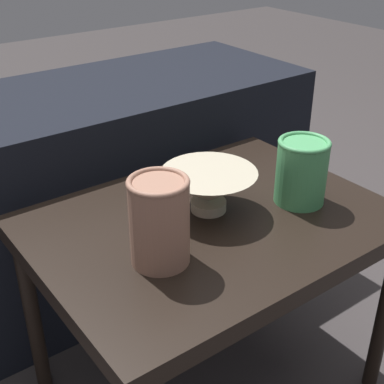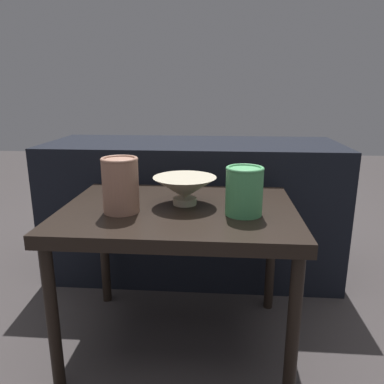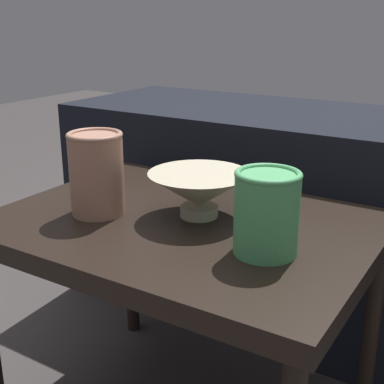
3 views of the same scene
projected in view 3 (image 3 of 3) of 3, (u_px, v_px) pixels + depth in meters
The scene contains 5 objects.
table at pixel (184, 243), 1.08m from camera, with size 0.74×0.55×0.50m.
couch_backdrop at pixel (289, 217), 1.59m from camera, with size 1.33×0.50×0.63m.
bowl at pixel (199, 191), 1.07m from camera, with size 0.20×0.20×0.09m.
vase_textured_left at pixel (97, 172), 1.07m from camera, with size 0.11×0.11×0.17m.
vase_colorful_right at pixel (267, 211), 0.89m from camera, with size 0.11×0.11×0.15m.
Camera 3 is at (0.54, -0.83, 0.89)m, focal length 50.00 mm.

